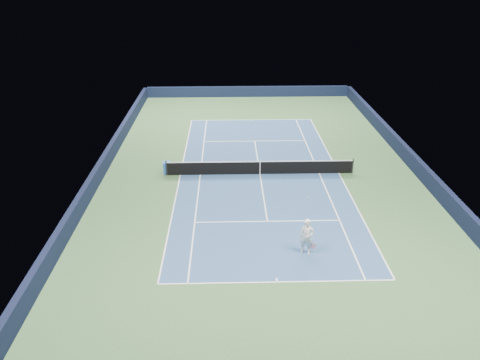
{
  "coord_description": "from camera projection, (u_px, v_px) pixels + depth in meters",
  "views": [
    {
      "loc": [
        -2.2,
        -29.23,
        13.55
      ],
      "look_at": [
        -1.46,
        -3.0,
        1.0
      ],
      "focal_mm": 35.0,
      "sensor_mm": 36.0,
      "label": 1
    }
  ],
  "objects": [
    {
      "name": "baseline_near",
      "position": [
        277.0,
        282.0,
        21.54
      ],
      "size": [
        10.97,
        0.08,
        0.0
      ],
      "primitive_type": "cube",
      "color": "white",
      "rests_on": "ground"
    },
    {
      "name": "service_line_far",
      "position": [
        255.0,
        141.0,
        38.03
      ],
      "size": [
        8.23,
        0.08,
        0.0
      ],
      "primitive_type": "cube",
      "color": "white",
      "rests_on": "ground"
    },
    {
      "name": "ground",
      "position": [
        260.0,
        174.0,
        32.26
      ],
      "size": [
        40.0,
        40.0,
        0.0
      ],
      "primitive_type": "plane",
      "color": "#355930",
      "rests_on": "ground"
    },
    {
      "name": "wall_right",
      "position": [
        416.0,
        165.0,
        32.3
      ],
      "size": [
        0.35,
        40.0,
        1.1
      ],
      "primitive_type": "cube",
      "color": "black",
      "rests_on": "ground"
    },
    {
      "name": "sideline_doubles_left",
      "position": [
        180.0,
        175.0,
        32.12
      ],
      "size": [
        0.08,
        23.77,
        0.0
      ],
      "primitive_type": "cube",
      "color": "white",
      "rests_on": "ground"
    },
    {
      "name": "center_mark_near",
      "position": [
        277.0,
        280.0,
        21.67
      ],
      "size": [
        0.08,
        0.3,
        0.0
      ],
      "primitive_type": "cube",
      "color": "white",
      "rests_on": "ground"
    },
    {
      "name": "wall_left",
      "position": [
        101.0,
        169.0,
        31.75
      ],
      "size": [
        0.35,
        40.0,
        1.1
      ],
      "primitive_type": "cube",
      "color": "black",
      "rests_on": "ground"
    },
    {
      "name": "court_surface",
      "position": [
        260.0,
        174.0,
        32.26
      ],
      "size": [
        10.97,
        23.77,
        0.01
      ],
      "primitive_type": "cube",
      "color": "navy",
      "rests_on": "ground"
    },
    {
      "name": "sideline_singles_left",
      "position": [
        200.0,
        175.0,
        32.15
      ],
      "size": [
        0.08,
        23.77,
        0.0
      ],
      "primitive_type": "cube",
      "color": "white",
      "rests_on": "ground"
    },
    {
      "name": "sideline_singles_right",
      "position": [
        319.0,
        173.0,
        32.36
      ],
      "size": [
        0.08,
        23.77,
        0.0
      ],
      "primitive_type": "cube",
      "color": "white",
      "rests_on": "ground"
    },
    {
      "name": "tennis_player",
      "position": [
        307.0,
        237.0,
        23.25
      ],
      "size": [
        0.89,
        1.36,
        2.68
      ],
      "color": "silver",
      "rests_on": "ground"
    },
    {
      "name": "sideline_doubles_right",
      "position": [
        339.0,
        173.0,
        32.39
      ],
      "size": [
        0.08,
        23.77,
        0.0
      ],
      "primitive_type": "cube",
      "color": "white",
      "rests_on": "ground"
    },
    {
      "name": "tennis_net",
      "position": [
        260.0,
        167.0,
        32.04
      ],
      "size": [
        12.9,
        0.1,
        1.07
      ],
      "color": "black",
      "rests_on": "ground"
    },
    {
      "name": "center_service_line",
      "position": [
        260.0,
        174.0,
        32.26
      ],
      "size": [
        0.08,
        12.8,
        0.0
      ],
      "primitive_type": "cube",
      "color": "white",
      "rests_on": "ground"
    },
    {
      "name": "service_line_near",
      "position": [
        267.0,
        221.0,
        26.48
      ],
      "size": [
        8.23,
        0.08,
        0.0
      ],
      "primitive_type": "cube",
      "color": "white",
      "rests_on": "ground"
    },
    {
      "name": "sponsor_cube",
      "position": [
        167.0,
        168.0,
        32.18
      ],
      "size": [
        0.61,
        0.54,
        0.86
      ],
      "color": "blue",
      "rests_on": "ground"
    },
    {
      "name": "center_mark_far",
      "position": [
        251.0,
        120.0,
        42.84
      ],
      "size": [
        0.08,
        0.3,
        0.0
      ],
      "primitive_type": "cube",
      "color": "white",
      "rests_on": "ground"
    },
    {
      "name": "baseline_far",
      "position": [
        251.0,
        120.0,
        42.97
      ],
      "size": [
        10.97,
        0.08,
        0.0
      ],
      "primitive_type": "cube",
      "color": "white",
      "rests_on": "ground"
    },
    {
      "name": "wall_far",
      "position": [
        248.0,
        92.0,
        49.9
      ],
      "size": [
        22.0,
        0.35,
        1.1
      ],
      "primitive_type": "cube",
      "color": "#101832",
      "rests_on": "ground"
    }
  ]
}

